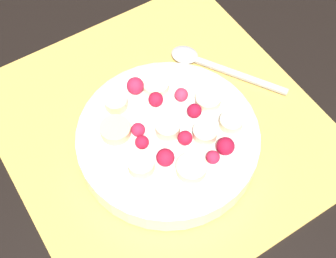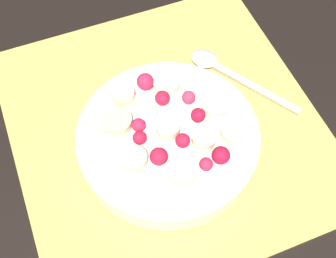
# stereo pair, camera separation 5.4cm
# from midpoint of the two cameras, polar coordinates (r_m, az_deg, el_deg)

# --- Properties ---
(ground_plane) EXTENTS (3.00, 3.00, 0.00)m
(ground_plane) POSITION_cam_midpoint_polar(r_m,az_deg,el_deg) (0.60, -3.47, 0.10)
(ground_plane) COLOR black
(placemat) EXTENTS (0.40, 0.38, 0.01)m
(placemat) POSITION_cam_midpoint_polar(r_m,az_deg,el_deg) (0.59, -3.48, 0.25)
(placemat) COLOR #E0B251
(placemat) RESTS_ON ground_plane
(fruit_bowl) EXTENTS (0.22, 0.22, 0.05)m
(fruit_bowl) POSITION_cam_midpoint_polar(r_m,az_deg,el_deg) (0.56, -2.76, -1.23)
(fruit_bowl) COLOR silver
(fruit_bowl) RESTS_ON placemat
(spoon) EXTENTS (0.15, 0.11, 0.01)m
(spoon) POSITION_cam_midpoint_polar(r_m,az_deg,el_deg) (0.65, 1.89, 8.05)
(spoon) COLOR #B2B2B7
(spoon) RESTS_ON placemat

